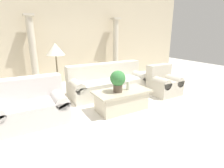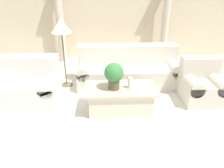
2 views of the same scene
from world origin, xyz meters
The scene contains 11 objects.
ground_plane centered at (0.00, 0.00, 0.00)m, with size 16.00×16.00×0.00m, color silver.
wall_back centered at (0.00, 2.71, 1.60)m, with size 10.00×0.06×3.20m.
sofa_long centered at (0.41, 0.74, 0.35)m, with size 2.33×0.88×0.88m.
loveseat centered at (-1.77, 0.03, 0.35)m, with size 1.36×0.88×0.88m.
coffee_table centered at (0.13, -0.41, 0.24)m, with size 1.30×0.68×0.47m.
potted_plant centered at (0.01, -0.44, 0.75)m, with size 0.35×0.35×0.49m.
pillar_candle centered at (0.30, -0.42, 0.57)m, with size 0.08×0.08×0.20m.
floor_lamp centered at (-1.04, 0.70, 1.31)m, with size 0.43×0.43×1.52m.
column_left centered at (-1.36, 2.37, 1.17)m, with size 0.30×0.30×2.28m.
column_right centered at (1.63, 2.37, 1.17)m, with size 0.30×0.30×2.28m.
armchair centered at (1.80, -0.08, 0.35)m, with size 0.79×0.77×0.85m.
Camera 2 is at (-0.18, -3.95, 2.29)m, focal length 35.00 mm.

